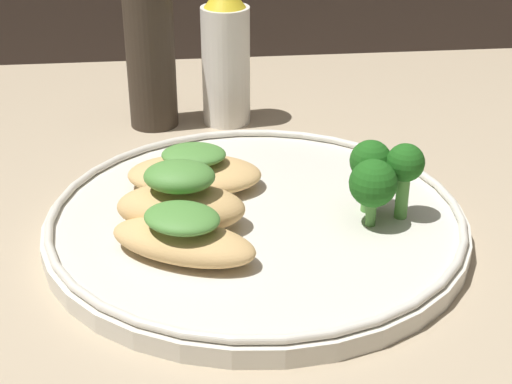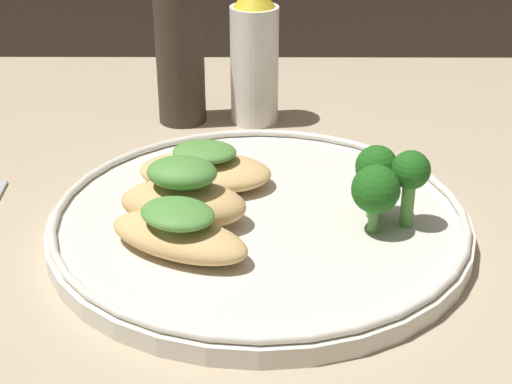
# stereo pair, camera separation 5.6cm
# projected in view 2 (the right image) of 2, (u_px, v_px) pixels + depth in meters

# --- Properties ---
(ground_plane) EXTENTS (1.80, 1.80, 0.01)m
(ground_plane) POSITION_uv_depth(u_px,v_px,m) (256.00, 238.00, 0.58)
(ground_plane) COLOR tan
(plate) EXTENTS (0.31, 0.31, 0.02)m
(plate) POSITION_uv_depth(u_px,v_px,m) (256.00, 221.00, 0.58)
(plate) COLOR silver
(plate) RESTS_ON ground_plane
(grilled_meat_front) EXTENTS (0.11, 0.09, 0.04)m
(grilled_meat_front) POSITION_uv_depth(u_px,v_px,m) (175.00, 232.00, 0.52)
(grilled_meat_front) COLOR tan
(grilled_meat_front) RESTS_ON plate
(grilled_meat_middle) EXTENTS (0.10, 0.07, 0.05)m
(grilled_meat_middle) POSITION_uv_depth(u_px,v_px,m) (179.00, 197.00, 0.56)
(grilled_meat_middle) COLOR tan
(grilled_meat_middle) RESTS_ON plate
(grilled_meat_back) EXTENTS (0.11, 0.07, 0.03)m
(grilled_meat_back) POSITION_uv_depth(u_px,v_px,m) (202.00, 169.00, 0.61)
(grilled_meat_back) COLOR tan
(grilled_meat_back) RESTS_ON plate
(broccoli_bunch) EXTENTS (0.06, 0.05, 0.06)m
(broccoli_bunch) POSITION_uv_depth(u_px,v_px,m) (381.00, 180.00, 0.55)
(broccoli_bunch) COLOR #569942
(broccoli_bunch) RESTS_ON plate
(sauce_bottle) EXTENTS (0.05, 0.05, 0.14)m
(sauce_bottle) POSITION_uv_depth(u_px,v_px,m) (252.00, 56.00, 0.74)
(sauce_bottle) COLOR white
(sauce_bottle) RESTS_ON ground_plane
(pepper_grinder) EXTENTS (0.05, 0.05, 0.16)m
(pepper_grinder) POSITION_uv_depth(u_px,v_px,m) (177.00, 47.00, 0.74)
(pepper_grinder) COLOR #382D23
(pepper_grinder) RESTS_ON ground_plane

